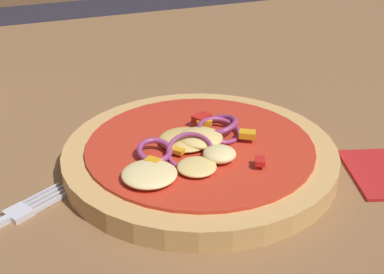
{
  "coord_description": "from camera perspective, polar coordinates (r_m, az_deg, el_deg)",
  "views": [
    {
      "loc": [
        -0.14,
        -0.41,
        0.29
      ],
      "look_at": [
        0.03,
        0.0,
        0.05
      ],
      "focal_mm": 49.96,
      "sensor_mm": 36.0,
      "label": 1
    }
  ],
  "objects": [
    {
      "name": "dining_table",
      "position": [
        0.51,
        -2.6,
        -4.21
      ],
      "size": [
        1.45,
        1.06,
        0.03
      ],
      "color": "brown",
      "rests_on": "ground"
    },
    {
      "name": "pizza",
      "position": [
        0.49,
        0.78,
        -1.9
      ],
      "size": [
        0.25,
        0.25,
        0.04
      ],
      "color": "tan",
      "rests_on": "dining_table"
    }
  ]
}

